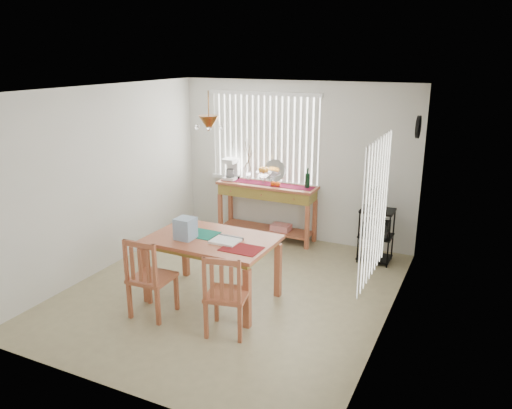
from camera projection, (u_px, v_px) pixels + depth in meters
The scene contains 10 objects.
ground at pixel (231, 291), 6.59m from camera, with size 4.00×4.50×0.01m, color tan.
room_shell at pixel (230, 165), 6.11m from camera, with size 4.20×4.70×2.70m.
sideboard at pixel (267, 198), 8.26m from camera, with size 1.68×0.47×0.94m.
sideboard_items at pixel (252, 173), 8.28m from camera, with size 1.59×0.40×0.72m.
wire_cart at pixel (376, 230), 7.39m from camera, with size 0.48×0.38×0.81m.
cart_items at pixel (379, 199), 7.25m from camera, with size 0.19×0.23×0.33m.
dining_table at pixel (212, 245), 6.16m from camera, with size 1.55×1.01×0.83m.
table_items at pixel (196, 232), 6.06m from camera, with size 1.18×0.57×0.26m.
chair_left at pixel (150, 278), 5.82m from camera, with size 0.47×0.47×0.99m.
chair_right at pixel (226, 295), 5.45m from camera, with size 0.53×0.53×0.96m.
Camera 1 is at (2.86, -5.25, 3.01)m, focal length 35.00 mm.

